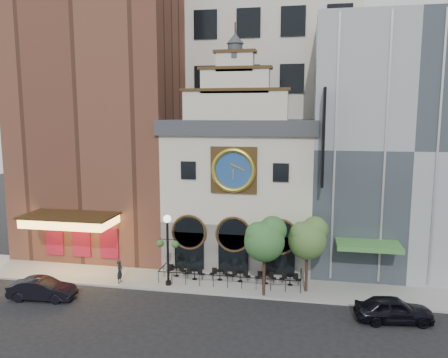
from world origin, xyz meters
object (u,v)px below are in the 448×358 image
Objects in this scene: tree_left at (265,238)px; tree_right at (308,237)px; bistro_3 at (240,276)px; bistro_5 at (290,279)px; pedestrian at (120,271)px; bistro_4 at (266,278)px; bistro_2 at (220,274)px; bistro_0 at (177,270)px; bistro_1 at (195,273)px; car_right at (394,309)px; car_left at (42,289)px; lamppost at (168,242)px.

tree_right is at bearing 23.46° from tree_left.
bistro_5 is (3.77, -0.00, 0.00)m from bistro_3.
pedestrian is at bearing -176.05° from tree_right.
bistro_2 is at bearing 178.42° from bistro_4.
bistro_0 is at bearing -60.02° from pedestrian.
car_right is at bearing -16.99° from bistro_1.
tree_left is at bearing -86.87° from bistro_4.
tree_left reaches higher than car_left.
bistro_4 is 0.28× the size of tree_left.
pedestrian is (-12.70, -1.86, 0.41)m from bistro_5.
car_right is at bearing -95.93° from pedestrian.
car_right is (10.28, -4.42, 0.19)m from bistro_3.
bistro_4 is 7.83m from lamppost.
bistro_5 is 0.28× the size of tree_left.
bistro_5 is at bearing -1.34° from bistro_0.
bistro_3 is 0.30× the size of lamppost.
bistro_3 is at bearing 133.48° from tree_left.
tree_left reaches higher than pedestrian.
tree_left is (15.18, 3.23, 3.54)m from car_left.
lamppost is (-7.13, -1.58, 2.85)m from bistro_4.
tree_left is 1.04× the size of tree_right.
bistro_1 is at bearing -178.45° from bistro_5.
bistro_5 is at bearing 48.60° from car_right.
bistro_0 is 8.87m from bistro_5.
lamppost is (-15.47, 2.78, 2.66)m from car_right.
bistro_0 and bistro_3 have the same top height.
bistro_0 is 9.79m from car_left.
bistro_4 is 1.82m from bistro_5.
bistro_0 is at bearing 65.99° from car_right.
car_right is at bearing -27.58° from bistro_4.
lamppost is 7.31m from tree_left.
pedestrian is (-3.83, -2.07, 0.41)m from bistro_0.
bistro_0 is 1.62m from bistro_1.
bistro_1 is 0.35× the size of car_left.
bistro_0 is at bearing 178.66° from bistro_5.
car_right is (15.38, -4.62, 0.19)m from bistro_0.
bistro_1 is 5.47m from bistro_4.
lamppost reaches higher than bistro_5.
lamppost is (-5.18, -1.63, 2.85)m from bistro_3.
bistro_4 is at bearing -2.15° from bistro_0.
lamppost is (-3.60, -1.67, 2.85)m from bistro_2.
car_left is 15.92m from tree_left.
tree_left reaches higher than bistro_4.
bistro_2 is at bearing 179.57° from bistro_5.
bistro_2 is 7.60m from pedestrian.
tree_right is at bearing -15.45° from bistro_4.
bistro_1 is at bearing 41.99° from lamppost.
pedestrian is (-5.41, -1.66, 0.41)m from bistro_1.
pedestrian is 0.32× the size of tree_right.
tree_right reaches higher than car_left.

